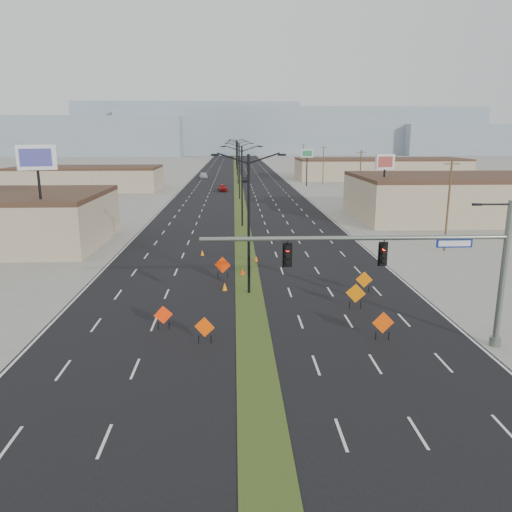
{
  "coord_description": "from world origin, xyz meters",
  "views": [
    {
      "loc": [
        -1.03,
        -22.86,
        11.2
      ],
      "look_at": [
        0.44,
        10.32,
        3.2
      ],
      "focal_mm": 35.0,
      "sensor_mm": 36.0,
      "label": 1
    }
  ],
  "objects_px": {
    "streetlight_2": "(239,169)",
    "cone_3": "(202,253)",
    "construction_sign_3": "(356,294)",
    "construction_sign_4": "(383,324)",
    "signal_mast": "(418,262)",
    "streetlight_1": "(242,184)",
    "pole_sign_east_near": "(385,167)",
    "streetlight_4": "(237,157)",
    "streetlight_6": "(236,151)",
    "construction_sign_0": "(163,316)",
    "streetlight_5": "(236,153)",
    "cone_0": "(225,286)",
    "pole_sign_west": "(37,166)",
    "construction_sign_1": "(205,328)",
    "construction_sign_5": "(364,280)",
    "car_far": "(204,176)",
    "construction_sign_2": "(223,266)",
    "cone_1": "(242,271)",
    "streetlight_3": "(238,161)",
    "pole_sign_east_far": "(307,157)",
    "streetlight_0": "(249,220)",
    "car_left": "(223,188)",
    "cone_2": "(256,259)"
  },
  "relations": [
    {
      "from": "cone_3",
      "to": "cone_2",
      "type": "bearing_deg",
      "value": -26.8
    },
    {
      "from": "streetlight_3",
      "to": "pole_sign_west",
      "type": "relative_size",
      "value": 0.96
    },
    {
      "from": "streetlight_2",
      "to": "construction_sign_4",
      "type": "distance_m",
      "value": 65.55
    },
    {
      "from": "pole_sign_east_near",
      "to": "signal_mast",
      "type": "bearing_deg",
      "value": -127.29
    },
    {
      "from": "signal_mast",
      "to": "streetlight_1",
      "type": "distance_m",
      "value": 38.96
    },
    {
      "from": "streetlight_2",
      "to": "cone_3",
      "type": "relative_size",
      "value": 18.12
    },
    {
      "from": "streetlight_1",
      "to": "construction_sign_4",
      "type": "distance_m",
      "value": 37.96
    },
    {
      "from": "streetlight_5",
      "to": "construction_sign_0",
      "type": "xyz_separation_m",
      "value": [
        -5.28,
        -146.85,
        -4.55
      ]
    },
    {
      "from": "cone_0",
      "to": "pole_sign_east_far",
      "type": "bearing_deg",
      "value": 77.54
    },
    {
      "from": "construction_sign_0",
      "to": "streetlight_5",
      "type": "bearing_deg",
      "value": 74.27
    },
    {
      "from": "streetlight_1",
      "to": "cone_0",
      "type": "height_order",
      "value": "streetlight_1"
    },
    {
      "from": "construction_sign_3",
      "to": "streetlight_0",
      "type": "bearing_deg",
      "value": 169.13
    },
    {
      "from": "streetlight_6",
      "to": "cone_0",
      "type": "height_order",
      "value": "streetlight_6"
    },
    {
      "from": "construction_sign_3",
      "to": "construction_sign_5",
      "type": "height_order",
      "value": "construction_sign_3"
    },
    {
      "from": "streetlight_4",
      "to": "pole_sign_west",
      "type": "relative_size",
      "value": 0.96
    },
    {
      "from": "streetlight_3",
      "to": "cone_1",
      "type": "height_order",
      "value": "streetlight_3"
    },
    {
      "from": "streetlight_2",
      "to": "cone_3",
      "type": "xyz_separation_m",
      "value": [
        -4.13,
        -43.97,
        -5.14
      ]
    },
    {
      "from": "streetlight_3",
      "to": "pole_sign_east_far",
      "type": "height_order",
      "value": "streetlight_3"
    },
    {
      "from": "construction_sign_3",
      "to": "pole_sign_east_near",
      "type": "height_order",
      "value": "pole_sign_east_near"
    },
    {
      "from": "construction_sign_3",
      "to": "construction_sign_4",
      "type": "distance_m",
      "value": 5.29
    },
    {
      "from": "streetlight_6",
      "to": "signal_mast",
      "type": "bearing_deg",
      "value": -87.25
    },
    {
      "from": "signal_mast",
      "to": "construction_sign_5",
      "type": "xyz_separation_m",
      "value": [
        -0.14,
        9.71,
        -3.84
      ]
    },
    {
      "from": "streetlight_6",
      "to": "construction_sign_5",
      "type": "height_order",
      "value": "streetlight_6"
    },
    {
      "from": "car_far",
      "to": "streetlight_2",
      "type": "bearing_deg",
      "value": -84.89
    },
    {
      "from": "construction_sign_5",
      "to": "streetlight_0",
      "type": "bearing_deg",
      "value": -173.65
    },
    {
      "from": "construction_sign_0",
      "to": "construction_sign_5",
      "type": "height_order",
      "value": "construction_sign_5"
    },
    {
      "from": "construction_sign_5",
      "to": "cone_3",
      "type": "height_order",
      "value": "construction_sign_5"
    },
    {
      "from": "signal_mast",
      "to": "construction_sign_0",
      "type": "bearing_deg",
      "value": 167.15
    },
    {
      "from": "streetlight_6",
      "to": "construction_sign_0",
      "type": "height_order",
      "value": "streetlight_6"
    },
    {
      "from": "streetlight_5",
      "to": "streetlight_1",
      "type": "bearing_deg",
      "value": -90.0
    },
    {
      "from": "streetlight_4",
      "to": "pole_sign_east_near",
      "type": "xyz_separation_m",
      "value": [
        18.64,
        -81.92,
        1.83
      ]
    },
    {
      "from": "streetlight_2",
      "to": "car_far",
      "type": "bearing_deg",
      "value": 101.16
    },
    {
      "from": "signal_mast",
      "to": "construction_sign_2",
      "type": "relative_size",
      "value": 9.09
    },
    {
      "from": "cone_3",
      "to": "pole_sign_east_near",
      "type": "height_order",
      "value": "pole_sign_east_near"
    },
    {
      "from": "streetlight_6",
      "to": "cone_3",
      "type": "relative_size",
      "value": 18.12
    },
    {
      "from": "pole_sign_east_near",
      "to": "construction_sign_4",
      "type": "bearing_deg",
      "value": -129.44
    },
    {
      "from": "streetlight_3",
      "to": "cone_0",
      "type": "bearing_deg",
      "value": -91.23
    },
    {
      "from": "construction_sign_1",
      "to": "construction_sign_5",
      "type": "height_order",
      "value": "construction_sign_5"
    },
    {
      "from": "streetlight_0",
      "to": "construction_sign_4",
      "type": "relative_size",
      "value": 5.94
    },
    {
      "from": "cone_1",
      "to": "pole_sign_east_far",
      "type": "height_order",
      "value": "pole_sign_east_far"
    },
    {
      "from": "streetlight_6",
      "to": "pole_sign_east_far",
      "type": "xyz_separation_m",
      "value": [
        15.65,
        -88.36,
        1.27
      ]
    },
    {
      "from": "signal_mast",
      "to": "cone_2",
      "type": "height_order",
      "value": "signal_mast"
    },
    {
      "from": "streetlight_5",
      "to": "construction_sign_3",
      "type": "xyz_separation_m",
      "value": [
        6.96,
        -143.72,
        -4.39
      ]
    },
    {
      "from": "streetlight_5",
      "to": "cone_0",
      "type": "height_order",
      "value": "streetlight_5"
    },
    {
      "from": "construction_sign_2",
      "to": "cone_1",
      "type": "height_order",
      "value": "construction_sign_2"
    },
    {
      "from": "streetlight_0",
      "to": "streetlight_3",
      "type": "xyz_separation_m",
      "value": [
        0.0,
        84.0,
        0.0
      ]
    },
    {
      "from": "streetlight_3",
      "to": "pole_sign_west",
      "type": "xyz_separation_m",
      "value": [
        -19.0,
        -71.75,
        3.16
      ]
    },
    {
      "from": "streetlight_2",
      "to": "pole_sign_east_near",
      "type": "relative_size",
      "value": 1.12
    },
    {
      "from": "car_left",
      "to": "streetlight_0",
      "type": "bearing_deg",
      "value": -94.94
    },
    {
      "from": "cone_1",
      "to": "streetlight_5",
      "type": "bearing_deg",
      "value": 89.84
    }
  ]
}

